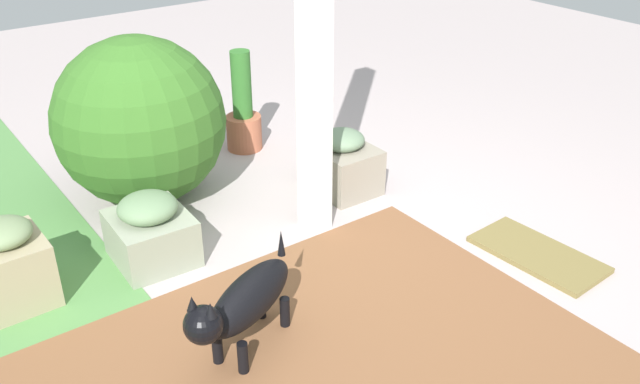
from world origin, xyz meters
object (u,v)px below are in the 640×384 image
at_px(stone_planter_nearest, 342,163).
at_px(dog, 244,302).
at_px(round_shrub, 140,122).
at_px(doormat, 538,254).
at_px(porch_pillar, 314,19).
at_px(stone_planter_far, 10,265).
at_px(terracotta_pot_tall, 243,115).
at_px(stone_planter_mid, 151,231).

height_order(stone_planter_nearest, dog, dog).
bearing_deg(round_shrub, doormat, -142.84).
bearing_deg(dog, doormat, -99.36).
distance_m(porch_pillar, stone_planter_nearest, 1.16).
height_order(stone_planter_nearest, doormat, stone_planter_nearest).
relative_size(stone_planter_nearest, stone_planter_far, 1.01).
relative_size(round_shrub, terracotta_pot_tall, 1.42).
xyz_separation_m(porch_pillar, dog, (-0.72, 0.90, -0.95)).
xyz_separation_m(stone_planter_mid, round_shrub, (0.68, -0.27, 0.34)).
distance_m(stone_planter_mid, dog, 0.96).
xyz_separation_m(porch_pillar, terracotta_pot_tall, (1.21, -0.24, -0.97)).
bearing_deg(dog, stone_planter_mid, 1.52).
distance_m(stone_planter_far, terracotta_pot_tall, 2.08).
relative_size(porch_pillar, dog, 3.63).
bearing_deg(doormat, dog, 80.64).
bearing_deg(terracotta_pot_tall, porch_pillar, 168.98).
bearing_deg(terracotta_pot_tall, stone_planter_mid, 130.18).
bearing_deg(round_shrub, dog, 171.33).
xyz_separation_m(porch_pillar, doormat, (-1.00, -0.80, -1.22)).
height_order(round_shrub, doormat, round_shrub).
xyz_separation_m(stone_planter_far, dog, (-1.01, -0.73, 0.07)).
height_order(porch_pillar, dog, porch_pillar).
relative_size(terracotta_pot_tall, dog, 1.08).
height_order(stone_planter_mid, doormat, stone_planter_mid).
height_order(stone_planter_nearest, stone_planter_far, stone_planter_far).
xyz_separation_m(stone_planter_far, round_shrub, (0.62, -0.98, 0.31)).
relative_size(stone_planter_mid, stone_planter_far, 0.99).
bearing_deg(stone_planter_nearest, porch_pillar, 123.79).
height_order(stone_planter_far, terracotta_pot_tall, terracotta_pot_tall).
distance_m(dog, doormat, 1.74).
xyz_separation_m(stone_planter_nearest, stone_planter_mid, (-0.04, 1.34, -0.01)).
distance_m(round_shrub, terracotta_pot_tall, 0.97).
bearing_deg(stone_planter_nearest, stone_planter_mid, 91.91).
xyz_separation_m(porch_pillar, stone_planter_mid, (0.24, 0.92, -1.05)).
relative_size(stone_planter_far, doormat, 0.65).
bearing_deg(round_shrub, stone_planter_mid, 158.10).
bearing_deg(round_shrub, terracotta_pot_tall, -71.56).
relative_size(stone_planter_nearest, terracotta_pot_tall, 0.63).
relative_size(porch_pillar, stone_planter_mid, 5.45).
xyz_separation_m(stone_planter_nearest, round_shrub, (0.64, 1.07, 0.34)).
relative_size(porch_pillar, terracotta_pot_tall, 3.35).
distance_m(porch_pillar, dog, 1.49).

